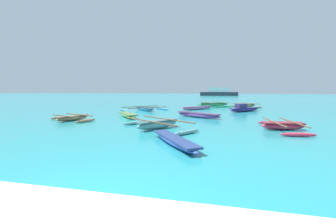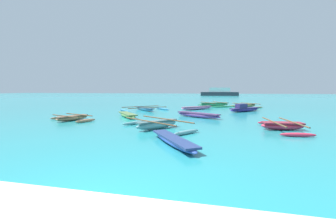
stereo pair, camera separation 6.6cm
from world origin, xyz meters
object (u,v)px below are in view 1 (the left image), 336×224
at_px(moored_boat_2, 198,115).
at_px(moored_boat_8, 283,126).
at_px(moored_boat_1, 245,105).
at_px(moored_boat_7, 214,104).
at_px(moored_boat_10, 144,109).
at_px(moored_boat_4, 72,118).
at_px(moored_boat_9, 158,124).
at_px(moored_boat_5, 244,109).
at_px(distant_ferry, 219,92).
at_px(moored_boat_3, 174,140).
at_px(moored_boat_6, 128,115).
at_px(moored_boat_0, 197,108).

distance_m(moored_boat_2, moored_boat_8, 6.68).
relative_size(moored_boat_1, moored_boat_8, 0.99).
distance_m(moored_boat_7, moored_boat_10, 10.50).
relative_size(moored_boat_4, moored_boat_10, 0.68).
bearing_deg(moored_boat_2, moored_boat_9, -76.43).
bearing_deg(moored_boat_1, moored_boat_5, -137.17).
bearing_deg(moored_boat_9, moored_boat_8, -44.91).
xyz_separation_m(moored_boat_7, moored_boat_10, (-6.96, -7.86, -0.07)).
height_order(moored_boat_4, distant_ferry, distant_ferry).
bearing_deg(moored_boat_4, moored_boat_3, -101.22).
distance_m(moored_boat_5, moored_boat_10, 10.14).
distance_m(moored_boat_6, moored_boat_10, 5.68).
distance_m(moored_boat_6, moored_boat_7, 14.97).
height_order(moored_boat_7, moored_boat_8, moored_boat_7).
bearing_deg(moored_boat_3, moored_boat_10, 169.55).
bearing_deg(moored_boat_6, moored_boat_8, 33.84).
xyz_separation_m(moored_boat_8, moored_boat_9, (-6.77, -1.24, 0.02)).
relative_size(moored_boat_1, moored_boat_4, 1.14).
xyz_separation_m(moored_boat_2, moored_boat_10, (-6.04, 4.61, -0.03)).
xyz_separation_m(moored_boat_6, moored_boat_8, (10.53, -3.35, 0.04)).
bearing_deg(moored_boat_1, moored_boat_7, 125.93).
height_order(moored_boat_5, distant_ferry, distant_ferry).
xyz_separation_m(moored_boat_5, moored_boat_9, (-5.77, -11.48, -0.04)).
distance_m(moored_boat_1, moored_boat_10, 12.82).
relative_size(moored_boat_0, moored_boat_5, 1.01).
distance_m(moored_boat_0, moored_boat_4, 13.24).
bearing_deg(moored_boat_3, moored_boat_2, 145.20).
relative_size(moored_boat_5, moored_boat_10, 0.64).
bearing_deg(moored_boat_6, moored_boat_10, 146.91).
bearing_deg(moored_boat_6, moored_boat_4, -87.47).
relative_size(moored_boat_1, moored_boat_2, 1.07).
relative_size(moored_boat_0, moored_boat_3, 0.95).
bearing_deg(moored_boat_5, moored_boat_10, 142.67).
bearing_deg(moored_boat_8, distant_ferry, 86.75).
xyz_separation_m(moored_boat_2, moored_boat_7, (0.92, 12.47, 0.04)).
xyz_separation_m(moored_boat_6, moored_boat_9, (3.76, -4.59, 0.06)).
bearing_deg(moored_boat_9, moored_boat_6, 74.04).
distance_m(moored_boat_4, distant_ferry, 69.25).
distance_m(moored_boat_3, moored_boat_6, 9.58).
distance_m(moored_boat_6, moored_boat_9, 5.93).
distance_m(moored_boat_2, moored_boat_10, 7.60).
xyz_separation_m(moored_boat_4, moored_boat_9, (6.84, -1.91, 0.06)).
xyz_separation_m(moored_boat_4, moored_boat_5, (12.61, 9.57, 0.09)).
xyz_separation_m(moored_boat_6, moored_boat_10, (-0.54, 5.66, -0.00)).
relative_size(moored_boat_2, moored_boat_10, 0.73).
height_order(moored_boat_1, moored_boat_10, moored_boat_1).
distance_m(moored_boat_6, moored_boat_8, 11.05).
height_order(moored_boat_2, moored_boat_4, moored_boat_4).
height_order(moored_boat_4, moored_boat_6, moored_boat_4).
bearing_deg(moored_boat_7, moored_boat_10, -161.91).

